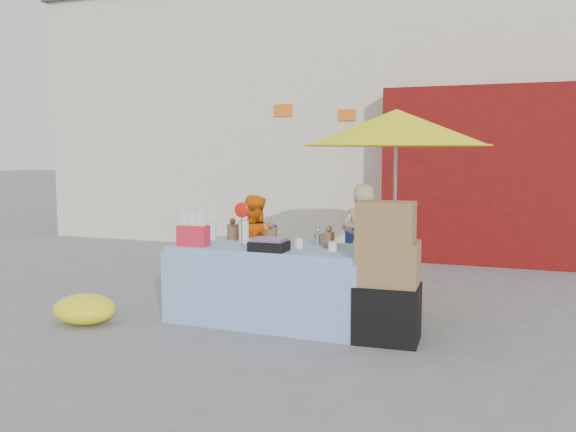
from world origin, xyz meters
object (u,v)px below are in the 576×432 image
at_px(vendor_orange, 253,248).
at_px(vendor_beige, 363,247).
at_px(box_stack, 387,278).
at_px(chair_right, 360,288).
at_px(umbrella, 396,129).
at_px(market_table, 271,282).
at_px(chair_left, 249,279).

height_order(vendor_orange, vendor_beige, vendor_beige).
xyz_separation_m(vendor_orange, box_stack, (1.70, -1.00, -0.02)).
height_order(chair_right, umbrella, umbrella).
height_order(market_table, vendor_orange, vendor_orange).
bearing_deg(vendor_beige, chair_left, 12.81).
xyz_separation_m(chair_right, vendor_orange, (-1.25, 0.13, 0.33)).
bearing_deg(box_stack, vendor_beige, 114.17).
bearing_deg(chair_right, umbrella, 50.31).
distance_m(vendor_beige, box_stack, 1.10).
relative_size(vendor_orange, umbrella, 0.56).
xyz_separation_m(market_table, box_stack, (1.19, -0.25, 0.18)).
bearing_deg(box_stack, market_table, 167.89).
distance_m(chair_right, umbrella, 1.69).
relative_size(chair_left, vendor_beige, 0.64).
distance_m(vendor_orange, umbrella, 2.03).
height_order(market_table, vendor_beige, vendor_beige).
bearing_deg(chair_left, vendor_beige, 12.81).
bearing_deg(vendor_orange, box_stack, 156.26).
xyz_separation_m(chair_left, vendor_beige, (1.25, 0.13, 0.41)).
distance_m(chair_right, vendor_beige, 0.43).
relative_size(market_table, umbrella, 0.94).
distance_m(chair_left, box_stack, 1.93).
bearing_deg(box_stack, vendor_orange, 149.59).
height_order(chair_right, vendor_beige, vendor_beige).
relative_size(vendor_orange, box_stack, 0.96).
bearing_deg(umbrella, market_table, -139.41).
bearing_deg(chair_right, chair_left, -173.33).
height_order(umbrella, box_stack, umbrella).
bearing_deg(chair_right, vendor_orange, -179.46).
relative_size(vendor_beige, box_stack, 1.09).
bearing_deg(market_table, chair_left, 131.40).
relative_size(umbrella, box_stack, 1.70).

